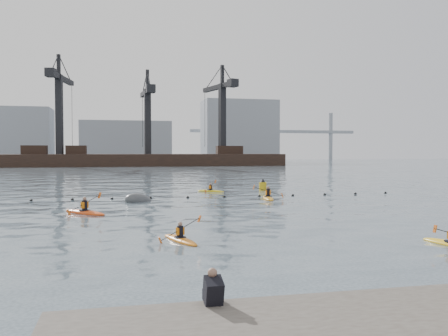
{
  "coord_description": "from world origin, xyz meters",
  "views": [
    {
      "loc": [
        -7.45,
        -15.62,
        3.77
      ],
      "look_at": [
        -1.41,
        11.55,
        2.8
      ],
      "focal_mm": 38.0,
      "sensor_mm": 36.0,
      "label": 1
    }
  ],
  "objects_px": {
    "kayaker_0": "(180,239)",
    "kayaker_2": "(85,212)",
    "mooring_buoy": "(139,201)",
    "nav_buoy": "(263,186)",
    "kayaker_3": "(268,198)",
    "kayaker_5": "(211,191)"
  },
  "relations": [
    {
      "from": "mooring_buoy",
      "to": "nav_buoy",
      "type": "distance_m",
      "value": 14.37
    },
    {
      "from": "kayaker_2",
      "to": "nav_buoy",
      "type": "height_order",
      "value": "kayaker_2"
    },
    {
      "from": "kayaker_5",
      "to": "mooring_buoy",
      "type": "distance_m",
      "value": 10.11
    },
    {
      "from": "kayaker_3",
      "to": "kayaker_5",
      "type": "distance_m",
      "value": 8.41
    },
    {
      "from": "kayaker_0",
      "to": "nav_buoy",
      "type": "xyz_separation_m",
      "value": [
        11.12,
        24.17,
        0.32
      ]
    },
    {
      "from": "mooring_buoy",
      "to": "kayaker_3",
      "type": "bearing_deg",
      "value": -2.6
    },
    {
      "from": "kayaker_0",
      "to": "kayaker_3",
      "type": "xyz_separation_m",
      "value": [
        9.06,
        16.09,
        0.02
      ]
    },
    {
      "from": "mooring_buoy",
      "to": "nav_buoy",
      "type": "xyz_separation_m",
      "value": [
        12.17,
        7.62,
        0.41
      ]
    },
    {
      "from": "kayaker_0",
      "to": "kayaker_2",
      "type": "distance_m",
      "value": 11.04
    },
    {
      "from": "mooring_buoy",
      "to": "kayaker_0",
      "type": "bearing_deg",
      "value": -86.36
    },
    {
      "from": "nav_buoy",
      "to": "kayaker_5",
      "type": "bearing_deg",
      "value": -176.87
    },
    {
      "from": "kayaker_2",
      "to": "kayaker_5",
      "type": "relative_size",
      "value": 1.24
    },
    {
      "from": "kayaker_2",
      "to": "nav_buoy",
      "type": "bearing_deg",
      "value": -0.07
    },
    {
      "from": "kayaker_2",
      "to": "mooring_buoy",
      "type": "distance_m",
      "value": 7.38
    },
    {
      "from": "kayaker_0",
      "to": "kayaker_3",
      "type": "relative_size",
      "value": 0.8
    },
    {
      "from": "kayaker_3",
      "to": "nav_buoy",
      "type": "xyz_separation_m",
      "value": [
        2.06,
        8.08,
        0.3
      ]
    },
    {
      "from": "kayaker_5",
      "to": "nav_buoy",
      "type": "relative_size",
      "value": 1.9
    },
    {
      "from": "kayaker_2",
      "to": "nav_buoy",
      "type": "xyz_separation_m",
      "value": [
        15.67,
        14.11,
        0.3
      ]
    },
    {
      "from": "kayaker_2",
      "to": "kayaker_5",
      "type": "height_order",
      "value": "kayaker_2"
    },
    {
      "from": "kayaker_3",
      "to": "nav_buoy",
      "type": "distance_m",
      "value": 8.34
    },
    {
      "from": "nav_buoy",
      "to": "mooring_buoy",
      "type": "bearing_deg",
      "value": -147.96
    },
    {
      "from": "mooring_buoy",
      "to": "nav_buoy",
      "type": "bearing_deg",
      "value": 32.04
    }
  ]
}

